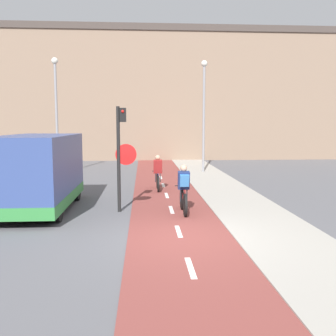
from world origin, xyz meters
name	(u,v)px	position (x,y,z in m)	size (l,w,h in m)	color
ground_plane	(180,238)	(0.00, 0.00, 0.00)	(120.00, 120.00, 0.00)	#5B5B60
bike_lane	(180,237)	(0.00, 0.01, 0.01)	(2.62, 60.00, 0.02)	brown
sidewalk_strip	(279,235)	(2.51, 0.00, 0.03)	(2.40, 60.00, 0.05)	#A8A399
building_row_background	(154,96)	(0.00, 22.59, 5.18)	(60.00, 5.20, 10.34)	#89705B
traffic_light_pole	(121,147)	(-1.61, 2.93, 2.07)	(0.67, 0.25, 3.36)	black
street_lamp_far	(56,103)	(-5.69, 12.26, 3.96)	(0.36, 0.36, 6.42)	gray
street_lamp_sidewalk	(204,104)	(2.59, 12.65, 3.96)	(0.36, 0.36, 6.43)	gray
cyclist_near	(184,191)	(0.35, 2.56, 0.73)	(0.46, 1.72, 1.55)	black
cyclist_far	(158,175)	(-0.30, 6.77, 0.67)	(0.46, 1.65, 1.52)	black
van	(38,174)	(-4.32, 3.32, 1.21)	(2.11, 4.81, 2.45)	#334784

